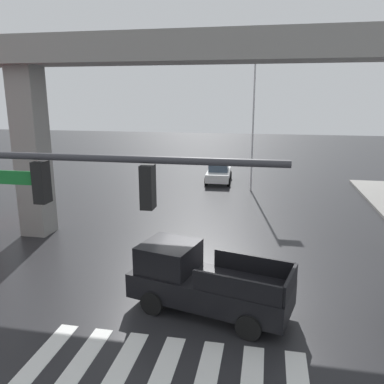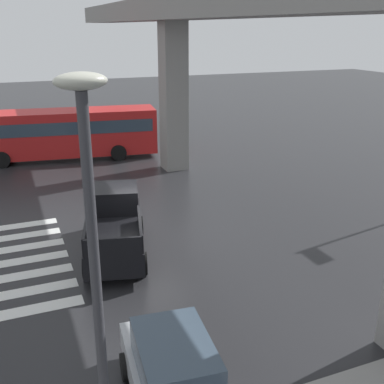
% 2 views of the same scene
% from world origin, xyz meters
% --- Properties ---
extents(ground_plane, '(120.00, 120.00, 0.00)m').
position_xyz_m(ground_plane, '(0.00, 0.00, 0.00)').
color(ground_plane, '#232326').
extents(crosswalk_stripes, '(7.15, 2.80, 0.01)m').
position_xyz_m(crosswalk_stripes, '(-0.00, -4.56, 0.01)').
color(crosswalk_stripes, silver).
rests_on(crosswalk_stripes, ground).
extents(elevated_overpass, '(56.21, 2.33, 9.30)m').
position_xyz_m(elevated_overpass, '(0.00, 4.19, 8.01)').
color(elevated_overpass, gray).
rests_on(elevated_overpass, ground).
extents(pickup_truck, '(5.41, 3.07, 2.08)m').
position_xyz_m(pickup_truck, '(0.42, -1.46, 0.99)').
color(pickup_truck, black).
rests_on(pickup_truck, ground).
extents(sedan_white, '(2.14, 4.39, 1.72)m').
position_xyz_m(sedan_white, '(-1.43, 17.85, 0.85)').
color(sedan_white, silver).
rests_on(sedan_white, ground).
extents(flagpole, '(1.16, 0.12, 9.81)m').
position_xyz_m(flagpole, '(1.34, 15.42, 5.69)').
color(flagpole, silver).
rests_on(flagpole, ground).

